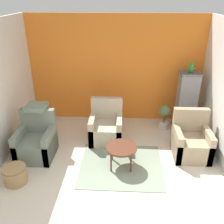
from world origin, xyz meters
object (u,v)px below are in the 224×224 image
armchair_left (36,143)px  armchair_right (191,142)px  armchair_middle (106,128)px  parrot (191,68)px  birdcage (186,102)px  potted_plant (164,115)px  wicker_basket (15,174)px  coffee_table (121,149)px

armchair_left → armchair_right: 3.32m
armchair_middle → armchair_left: bearing=-153.6°
parrot → armchair_middle: bearing=-161.3°
birdcage → armchair_middle: bearing=-161.4°
potted_plant → wicker_basket: 3.75m
coffee_table → parrot: size_ratio=2.41×
parrot → potted_plant: size_ratio=0.39×
coffee_table → armchair_middle: bearing=110.6°
wicker_basket → parrot: bearing=32.5°
armchair_right → parrot: parrot is taller
armchair_right → armchair_middle: (-1.87, 0.51, 0.00)m
coffee_table → armchair_right: armchair_right is taller
armchair_left → potted_plant: 3.19m
armchair_left → potted_plant: size_ratio=1.49×
armchair_right → potted_plant: 1.21m
coffee_table → wicker_basket: size_ratio=1.41×
armchair_left → parrot: size_ratio=3.78×
armchair_right → potted_plant: size_ratio=1.49×
armchair_middle → parrot: 2.45m
parrot → wicker_basket: bearing=-147.5°
armchair_left → birdcage: size_ratio=0.65×
armchair_left → parrot: bearing=22.1°
birdcage → potted_plant: 0.61m
coffee_table → armchair_middle: armchair_middle is taller
coffee_table → armchair_right: bearing=18.1°
coffee_table → birdcage: birdcage is taller
armchair_middle → wicker_basket: (-1.58, -1.59, -0.14)m
armchair_left → armchair_middle: (1.45, 0.72, 0.00)m
armchair_left → parrot: 3.90m
birdcage → armchair_left: bearing=-158.0°
birdcage → coffee_table: bearing=-133.6°
coffee_table → birdcage: bearing=46.4°
armchair_right → birdcage: 1.25m
armchair_right → birdcage: (0.09, 1.17, 0.42)m
coffee_table → birdcage: 2.32m
armchair_left → potted_plant: bearing=24.8°
birdcage → parrot: bearing=90.0°
parrot → potted_plant: parrot is taller
armchair_left → potted_plant: (2.89, 1.34, 0.09)m
armchair_middle → wicker_basket: armchair_middle is taller
armchair_right → potted_plant: (-0.42, 1.13, 0.09)m
armchair_right → wicker_basket: bearing=-162.6°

